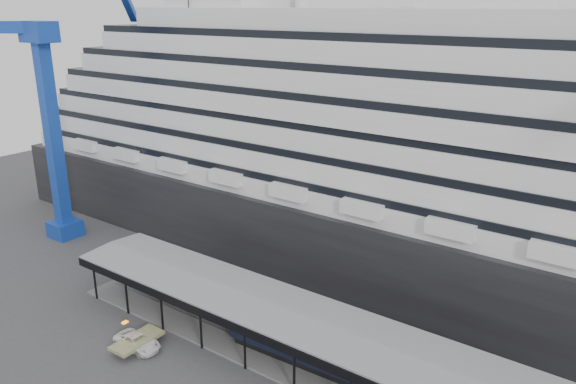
{
  "coord_description": "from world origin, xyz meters",
  "views": [
    {
      "loc": [
        27.38,
        -33.74,
        33.26
      ],
      "look_at": [
        -2.96,
        8.0,
        16.01
      ],
      "focal_mm": 35.0,
      "sensor_mm": 36.0,
      "label": 1
    }
  ],
  "objects": [
    {
      "name": "port_truck",
      "position": [
        -13.96,
        -2.95,
        0.73
      ],
      "size": [
        5.29,
        2.48,
        1.46
      ],
      "primitive_type": "imported",
      "rotation": [
        0.0,
        0.0,
        1.58
      ],
      "color": "white",
      "rests_on": "ground"
    },
    {
      "name": "platform_canopy",
      "position": [
        0.0,
        5.0,
        2.36
      ],
      "size": [
        56.0,
        9.18,
        5.3
      ],
      "color": "slate",
      "rests_on": "ground"
    },
    {
      "name": "crane_blue",
      "position": [
        -45.11,
        10.62,
        19.96
      ],
      "size": [
        22.63,
        19.19,
        47.6
      ],
      "color": "#163FA9",
      "rests_on": "ground"
    },
    {
      "name": "pullman_carriage",
      "position": [
        3.83,
        5.0,
        2.56
      ],
      "size": [
        21.54,
        3.79,
        21.04
      ],
      "rotation": [
        0.0,
        0.0,
        0.05
      ],
      "color": "black",
      "rests_on": "ground"
    },
    {
      "name": "cruise_ship",
      "position": [
        0.05,
        32.0,
        18.35
      ],
      "size": [
        130.0,
        30.0,
        43.9
      ],
      "color": "black",
      "rests_on": "ground"
    }
  ]
}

